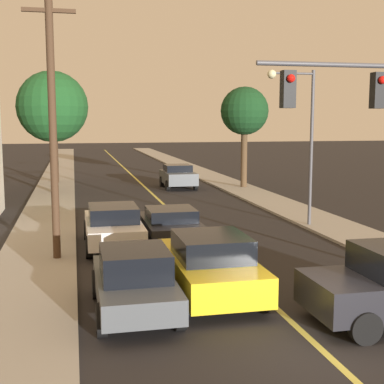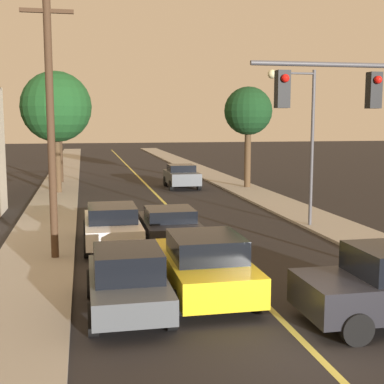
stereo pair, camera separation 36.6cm
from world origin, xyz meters
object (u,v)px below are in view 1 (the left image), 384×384
(car_outer_lane_front, at_px, (134,280))
(car_near_lane_front, at_px, (210,264))
(car_far_oncoming, at_px, (178,176))
(tree_left_far, at_px, (54,114))
(tree_right_near, at_px, (245,112))
(tree_left_near, at_px, (52,107))
(utility_pole_left, at_px, (53,123))
(car_outer_lane_second, at_px, (113,225))
(streetlamp_right, at_px, (300,125))
(car_near_lane_second, at_px, (171,225))

(car_outer_lane_front, bearing_deg, car_near_lane_front, 23.98)
(car_far_oncoming, relative_size, tree_left_far, 0.60)
(tree_left_far, height_order, tree_right_near, tree_right_near)
(tree_left_near, bearing_deg, utility_pole_left, -88.00)
(utility_pole_left, bearing_deg, car_far_oncoming, 67.24)
(tree_left_far, bearing_deg, car_outer_lane_front, -84.63)
(tree_right_near, bearing_deg, car_outer_lane_second, -123.05)
(car_far_oncoming, height_order, tree_left_far, tree_left_far)
(car_near_lane_front, bearing_deg, car_outer_lane_second, 109.38)
(car_far_oncoming, bearing_deg, streetlamp_right, 99.62)
(utility_pole_left, distance_m, tree_left_far, 21.77)
(car_near_lane_second, distance_m, streetlamp_right, 7.09)
(tree_left_far, bearing_deg, streetlamp_right, -60.50)
(utility_pole_left, bearing_deg, tree_right_near, 54.78)
(car_near_lane_second, relative_size, tree_left_near, 0.54)
(tree_left_near, bearing_deg, car_near_lane_front, -77.55)
(utility_pole_left, bearing_deg, tree_left_near, 92.00)
(tree_left_near, bearing_deg, car_far_oncoming, 9.75)
(car_near_lane_front, bearing_deg, streetlamp_right, 53.11)
(car_outer_lane_front, relative_size, car_outer_lane_second, 0.89)
(car_near_lane_second, height_order, streetlamp_right, streetlamp_right)
(car_far_oncoming, bearing_deg, tree_left_near, 9.75)
(car_near_lane_front, height_order, car_near_lane_second, car_near_lane_front)
(car_near_lane_front, relative_size, car_outer_lane_front, 1.12)
(car_outer_lane_second, height_order, tree_left_far, tree_left_far)
(car_outer_lane_front, xyz_separation_m, car_outer_lane_second, (-0.00, 6.74, 0.00))
(streetlamp_right, bearing_deg, car_outer_lane_second, -166.44)
(streetlamp_right, distance_m, utility_pole_left, 10.33)
(car_outer_lane_second, relative_size, car_far_oncoming, 1.18)
(streetlamp_right, bearing_deg, tree_left_near, 128.97)
(car_outer_lane_front, height_order, streetlamp_right, streetlamp_right)
(car_near_lane_second, xyz_separation_m, utility_pole_left, (-3.95, -1.45, 3.69))
(car_near_lane_second, bearing_deg, car_far_oncoming, 78.05)
(tree_left_far, bearing_deg, tree_left_near, -89.33)
(car_near_lane_front, relative_size, utility_pole_left, 0.55)
(streetlamp_right, distance_m, tree_left_near, 16.42)
(car_near_lane_second, xyz_separation_m, car_far_oncoming, (3.40, 16.07, 0.10))
(car_outer_lane_front, bearing_deg, car_near_lane_second, 72.90)
(car_outer_lane_second, height_order, tree_left_near, tree_left_near)
(car_near_lane_front, relative_size, tree_left_near, 0.62)
(car_far_oncoming, height_order, utility_pole_left, utility_pole_left)
(tree_left_near, bearing_deg, car_outer_lane_front, -83.41)
(car_far_oncoming, height_order, streetlamp_right, streetlamp_right)
(car_near_lane_front, xyz_separation_m, tree_left_far, (-4.58, 26.05, 4.13))
(car_near_lane_front, height_order, car_far_oncoming, car_near_lane_front)
(car_near_lane_second, relative_size, tree_left_far, 0.61)
(car_far_oncoming, relative_size, tree_right_near, 0.59)
(tree_right_near, bearing_deg, car_outer_lane_front, -114.11)
(car_near_lane_front, bearing_deg, tree_right_near, 69.79)
(streetlamp_right, relative_size, tree_left_far, 1.00)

